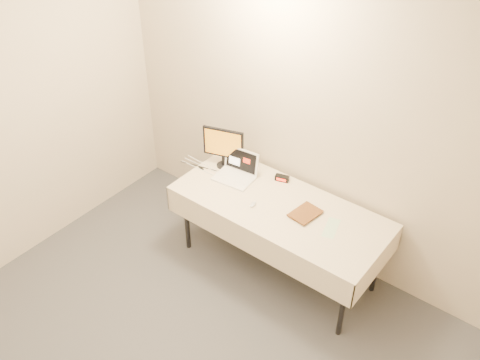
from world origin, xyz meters
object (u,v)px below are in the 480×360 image
Objects in this scene: laptop at (237,171)px; table at (279,211)px; monitor at (223,145)px; book at (297,198)px.

table is at bearing -17.34° from laptop.
book is at bearing -25.19° from monitor.
table is 0.56m from laptop.
table is 0.81m from monitor.
table is 4.72× the size of monitor.
monitor is (-0.74, 0.16, 0.29)m from table.
book is at bearing -11.65° from laptop.
table is 0.24m from book.
monitor is (-0.20, 0.05, 0.17)m from laptop.
table is at bearing -155.46° from book.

